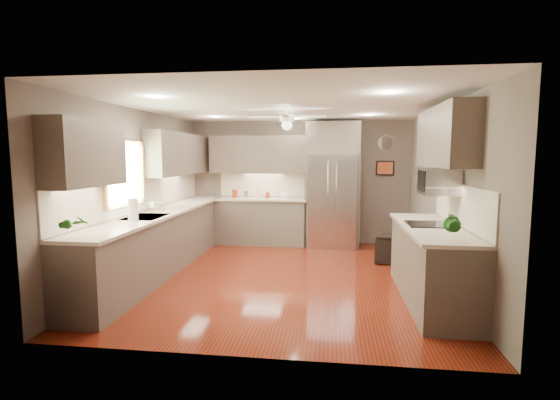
% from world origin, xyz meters
% --- Properties ---
extents(floor, '(5.00, 5.00, 0.00)m').
position_xyz_m(floor, '(0.00, 0.00, 0.00)').
color(floor, '#4C140A').
rests_on(floor, ground).
extents(ceiling, '(5.00, 5.00, 0.00)m').
position_xyz_m(ceiling, '(0.00, 0.00, 2.50)').
color(ceiling, white).
rests_on(ceiling, ground).
extents(wall_back, '(4.50, 0.00, 4.50)m').
position_xyz_m(wall_back, '(0.00, 2.50, 1.25)').
color(wall_back, brown).
rests_on(wall_back, ground).
extents(wall_front, '(4.50, 0.00, 4.50)m').
position_xyz_m(wall_front, '(0.00, -2.50, 1.25)').
color(wall_front, brown).
rests_on(wall_front, ground).
extents(wall_left, '(0.00, 5.00, 5.00)m').
position_xyz_m(wall_left, '(-2.25, 0.00, 1.25)').
color(wall_left, brown).
rests_on(wall_left, ground).
extents(wall_right, '(0.00, 5.00, 5.00)m').
position_xyz_m(wall_right, '(2.25, 0.00, 1.25)').
color(wall_right, brown).
rests_on(wall_right, ground).
extents(canister_a, '(0.11, 0.11, 0.17)m').
position_xyz_m(canister_a, '(-1.28, 2.20, 1.02)').
color(canister_a, maroon).
rests_on(canister_a, back_run).
extents(canister_b, '(0.12, 0.12, 0.14)m').
position_xyz_m(canister_b, '(-1.05, 2.21, 1.01)').
color(canister_b, silver).
rests_on(canister_b, back_run).
extents(canister_c, '(0.11, 0.11, 0.17)m').
position_xyz_m(canister_c, '(-0.81, 2.22, 1.03)').
color(canister_c, beige).
rests_on(canister_c, back_run).
extents(canister_d, '(0.09, 0.09, 0.13)m').
position_xyz_m(canister_d, '(-0.61, 2.20, 1.00)').
color(canister_d, maroon).
rests_on(canister_d, back_run).
extents(soap_bottle, '(0.11, 0.12, 0.20)m').
position_xyz_m(soap_bottle, '(-2.06, 0.11, 1.04)').
color(soap_bottle, white).
rests_on(soap_bottle, left_run).
extents(potted_plant_left, '(0.20, 0.18, 0.32)m').
position_xyz_m(potted_plant_left, '(-1.96, -2.03, 1.10)').
color(potted_plant_left, '#1B5217').
rests_on(potted_plant_left, left_run).
extents(potted_plant_right, '(0.22, 0.18, 0.37)m').
position_xyz_m(potted_plant_right, '(1.90, -1.72, 1.12)').
color(potted_plant_right, '#1B5217').
rests_on(potted_plant_right, right_run).
extents(bowl, '(0.26, 0.26, 0.05)m').
position_xyz_m(bowl, '(-0.25, 2.24, 0.96)').
color(bowl, beige).
rests_on(bowl, back_run).
extents(left_run, '(0.65, 4.70, 1.45)m').
position_xyz_m(left_run, '(-1.95, 0.15, 0.48)').
color(left_run, '#4C4137').
rests_on(left_run, ground).
extents(back_run, '(1.85, 0.65, 1.45)m').
position_xyz_m(back_run, '(-0.72, 2.20, 0.48)').
color(back_run, '#4C4137').
rests_on(back_run, ground).
extents(uppers, '(4.50, 4.70, 0.95)m').
position_xyz_m(uppers, '(-0.74, 0.71, 1.87)').
color(uppers, '#4C4137').
rests_on(uppers, wall_left).
extents(window, '(0.05, 1.12, 0.92)m').
position_xyz_m(window, '(-2.22, -0.50, 1.55)').
color(window, '#BFF2B2').
rests_on(window, wall_left).
extents(sink, '(0.50, 0.70, 0.32)m').
position_xyz_m(sink, '(-1.93, -0.50, 0.91)').
color(sink, silver).
rests_on(sink, left_run).
extents(refrigerator, '(1.06, 0.75, 2.45)m').
position_xyz_m(refrigerator, '(0.70, 2.16, 1.19)').
color(refrigerator, silver).
rests_on(refrigerator, ground).
extents(right_run, '(0.70, 2.20, 1.45)m').
position_xyz_m(right_run, '(1.93, -0.80, 0.48)').
color(right_run, '#4C4137').
rests_on(right_run, ground).
extents(microwave, '(0.43, 0.55, 0.34)m').
position_xyz_m(microwave, '(2.03, -0.55, 1.48)').
color(microwave, silver).
rests_on(microwave, wall_right).
extents(ceiling_fan, '(1.18, 1.18, 0.32)m').
position_xyz_m(ceiling_fan, '(-0.00, 0.30, 2.33)').
color(ceiling_fan, white).
rests_on(ceiling_fan, ceiling).
extents(recessed_lights, '(2.84, 3.14, 0.01)m').
position_xyz_m(recessed_lights, '(-0.04, 0.40, 2.49)').
color(recessed_lights, white).
rests_on(recessed_lights, ceiling).
extents(wall_clock, '(0.30, 0.03, 0.30)m').
position_xyz_m(wall_clock, '(1.75, 2.48, 2.05)').
color(wall_clock, white).
rests_on(wall_clock, wall_back).
extents(framed_print, '(0.36, 0.03, 0.30)m').
position_xyz_m(framed_print, '(1.75, 2.48, 1.55)').
color(framed_print, black).
rests_on(framed_print, wall_back).
extents(stool, '(0.42, 0.42, 0.45)m').
position_xyz_m(stool, '(1.62, 0.97, 0.24)').
color(stool, black).
rests_on(stool, ground).
extents(paper_towel, '(0.13, 0.13, 0.32)m').
position_xyz_m(paper_towel, '(-1.95, -0.82, 1.08)').
color(paper_towel, white).
rests_on(paper_towel, left_run).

